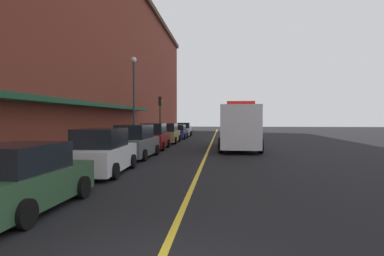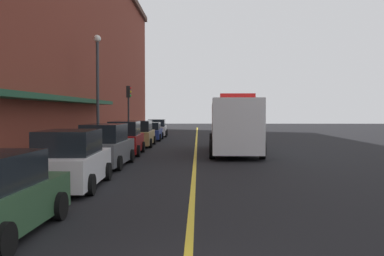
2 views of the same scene
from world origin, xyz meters
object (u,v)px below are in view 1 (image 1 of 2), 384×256
Objects in this scene: parking_meter_0 at (161,130)px; parking_meter_1 at (101,142)px; parked_car_3 at (154,137)px; street_lamp_left at (134,91)px; parked_car_1 at (102,153)px; parked_car_5 at (177,132)px; parked_car_4 at (167,134)px; parked_car_2 at (135,143)px; parked_car_0 at (21,179)px; parking_meter_2 at (163,130)px; traffic_light_near at (160,109)px; box_truck at (239,127)px; parked_car_6 at (184,130)px.

parking_meter_0 and parking_meter_1 have the same top height.
parked_car_3 is 4.31m from street_lamp_left.
parked_car_1 is 1.05× the size of parked_car_5.
parked_car_4 is at bearing 66.30° from street_lamp_left.
parked_car_2 reaches higher than parked_car_4.
parked_car_0 is at bearing -178.30° from parked_car_2.
street_lamp_left is (-0.60, -9.06, 3.34)m from parking_meter_2.
parking_meter_2 is 0.31× the size of traffic_light_near.
parking_meter_0 is at bearing 90.00° from parking_meter_1.
parking_meter_0 is 16.89m from parking_meter_1.
parked_car_5 is at bearing 1.41° from parked_car_2.
box_truck reaches higher than parked_car_1.
box_truck reaches higher than parked_car_4.
street_lamp_left is at bearing 49.12° from parked_car_3.
parked_car_1 is at bearing 179.17° from parked_car_4.
parked_car_2 is 11.22m from parked_car_4.
street_lamp_left reaches higher than parking_meter_2.
parked_car_3 is at bearing 1.82° from parked_car_0.
parked_car_2 is 3.51× the size of parking_meter_0.
parked_car_4 is at bearing 84.29° from parking_meter_1.
traffic_light_near reaches higher than parked_car_4.
parking_meter_2 is 0.19× the size of street_lamp_left.
parked_car_3 is 10.72m from parking_meter_2.
parked_car_6 is at bearing 82.76° from street_lamp_left.
box_truck is (6.32, -4.80, 0.77)m from parked_car_4.
street_lamp_left reaches higher than parked_car_2.
parked_car_2 is 1.09× the size of traffic_light_near.
parking_meter_2 is at bearing 131.06° from parked_car_5.
traffic_light_near reaches higher than parked_car_1.
parked_car_5 is 1.01× the size of traffic_light_near.
parked_car_3 is at bearing -1.66° from parked_car_1.
parking_meter_1 is at bearing -90.22° from traffic_light_near.
street_lamp_left is (-1.97, 12.22, 3.53)m from parked_car_1.
box_truck is 8.69m from street_lamp_left.
parked_car_1 reaches higher than parking_meter_0.
parked_car_1 is 16.57m from parked_car_4.
parked_car_3 is at bearing -39.45° from street_lamp_left.
parked_car_2 is 1.00× the size of parked_car_6.
parked_car_6 is 7.19m from parking_meter_2.
parking_meter_2 is (0.00, 17.79, 0.00)m from parking_meter_1.
parked_car_3 is at bearing 179.11° from parked_car_4.
parked_car_4 reaches higher than parked_car_5.
street_lamp_left reaches higher than parked_car_3.
traffic_light_near is at bearing 1.89° from parked_car_1.
parking_meter_0 is 0.90m from parking_meter_2.
street_lamp_left reaches higher than box_truck.
parking_meter_1 is at bearing -41.09° from box_truck.
parked_car_1 is 0.94× the size of parked_car_4.
parked_car_2 is at bearing -84.86° from traffic_light_near.
street_lamp_left is at bearing -93.79° from parking_meter_2.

